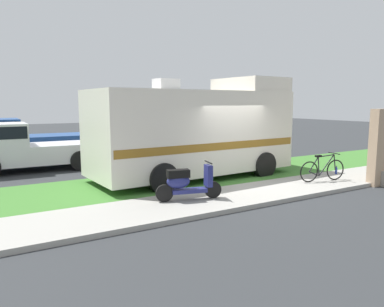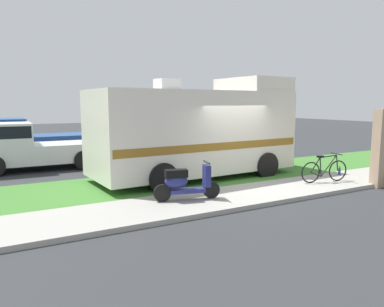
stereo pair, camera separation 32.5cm
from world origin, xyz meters
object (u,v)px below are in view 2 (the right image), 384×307
(scooter, at_px, (185,183))
(bottle_green, at_px, (339,171))
(motorhome_rv, at_px, (197,130))
(pickup_truck_far, at_px, (19,138))
(bicycle, at_px, (324,170))
(pickup_truck_near, at_px, (22,145))

(scooter, bearing_deg, bottle_green, 2.95)
(motorhome_rv, relative_size, bottle_green, 24.70)
(pickup_truck_far, bearing_deg, bicycle, -52.91)
(pickup_truck_near, distance_m, bottle_green, 11.71)
(pickup_truck_far, bearing_deg, pickup_truck_near, -91.84)
(pickup_truck_far, bearing_deg, bottle_green, -46.82)
(bicycle, relative_size, bottle_green, 5.79)
(scooter, xyz_separation_m, pickup_truck_near, (-3.17, 7.27, 0.40))
(motorhome_rv, xyz_separation_m, pickup_truck_near, (-5.10, 4.58, -0.68))
(pickup_truck_near, relative_size, pickup_truck_far, 0.96)
(bicycle, xyz_separation_m, bottle_green, (1.39, 0.55, -0.25))
(bottle_green, bearing_deg, scooter, -177.05)
(scooter, distance_m, pickup_truck_near, 7.94)
(scooter, bearing_deg, pickup_truck_far, 106.74)
(pickup_truck_near, bearing_deg, scooter, -66.43)
(motorhome_rv, bearing_deg, bicycle, -45.19)
(scooter, relative_size, bicycle, 1.04)
(motorhome_rv, bearing_deg, bottle_green, -28.94)
(motorhome_rv, relative_size, bicycle, 4.26)
(pickup_truck_near, bearing_deg, bicycle, -43.14)
(bicycle, bearing_deg, motorhome_rv, 134.81)
(bicycle, bearing_deg, pickup_truck_far, 127.09)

